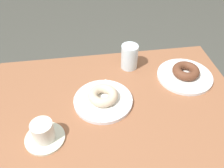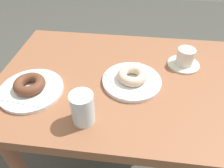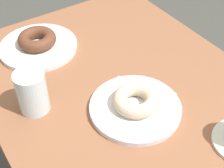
{
  "view_description": "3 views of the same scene",
  "coord_description": "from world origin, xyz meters",
  "px_view_note": "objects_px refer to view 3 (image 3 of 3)",
  "views": [
    {
      "loc": [
        -0.11,
        -0.62,
        1.44
      ],
      "look_at": [
        -0.0,
        0.07,
        0.8
      ],
      "focal_mm": 38.64,
      "sensor_mm": 36.0,
      "label": 1
    },
    {
      "loc": [
        -0.05,
        0.65,
        1.3
      ],
      "look_at": [
        0.02,
        0.1,
        0.8
      ],
      "focal_mm": 34.21,
      "sensor_mm": 36.0,
      "label": 2
    },
    {
      "loc": [
        -0.48,
        0.38,
        1.36
      ],
      "look_at": [
        0.03,
        0.05,
        0.8
      ],
      "focal_mm": 52.53,
      "sensor_mm": 36.0,
      "label": 3
    }
  ],
  "objects_px": {
    "donut_chocolate_ring": "(37,39)",
    "water_glass": "(32,92)",
    "donut_sugar_ring": "(136,100)",
    "plate_chocolate_ring": "(38,47)",
    "plate_sugar_ring": "(135,108)"
  },
  "relations": [
    {
      "from": "plate_chocolate_ring",
      "to": "water_glass",
      "type": "xyz_separation_m",
      "value": [
        -0.22,
        0.11,
        0.05
      ]
    },
    {
      "from": "plate_sugar_ring",
      "to": "donut_sugar_ring",
      "type": "xyz_separation_m",
      "value": [
        0.0,
        0.0,
        0.03
      ]
    },
    {
      "from": "donut_sugar_ring",
      "to": "water_glass",
      "type": "bearing_deg",
      "value": 54.91
    },
    {
      "from": "donut_chocolate_ring",
      "to": "plate_sugar_ring",
      "type": "relative_size",
      "value": 0.5
    },
    {
      "from": "donut_chocolate_ring",
      "to": "donut_sugar_ring",
      "type": "distance_m",
      "value": 0.38
    },
    {
      "from": "donut_chocolate_ring",
      "to": "water_glass",
      "type": "distance_m",
      "value": 0.25
    },
    {
      "from": "plate_sugar_ring",
      "to": "water_glass",
      "type": "distance_m",
      "value": 0.25
    },
    {
      "from": "plate_sugar_ring",
      "to": "donut_sugar_ring",
      "type": "height_order",
      "value": "donut_sugar_ring"
    },
    {
      "from": "plate_sugar_ring",
      "to": "water_glass",
      "type": "xyz_separation_m",
      "value": [
        0.14,
        0.2,
        0.05
      ]
    },
    {
      "from": "donut_chocolate_ring",
      "to": "water_glass",
      "type": "xyz_separation_m",
      "value": [
        -0.22,
        0.11,
        0.02
      ]
    },
    {
      "from": "plate_chocolate_ring",
      "to": "donut_sugar_ring",
      "type": "bearing_deg",
      "value": -165.45
    },
    {
      "from": "plate_chocolate_ring",
      "to": "donut_sugar_ring",
      "type": "xyz_separation_m",
      "value": [
        -0.37,
        -0.1,
        0.03
      ]
    },
    {
      "from": "plate_chocolate_ring",
      "to": "donut_chocolate_ring",
      "type": "xyz_separation_m",
      "value": [
        0.0,
        0.0,
        0.03
      ]
    },
    {
      "from": "plate_sugar_ring",
      "to": "water_glass",
      "type": "height_order",
      "value": "water_glass"
    },
    {
      "from": "donut_sugar_ring",
      "to": "plate_sugar_ring",
      "type": "bearing_deg",
      "value": 0.0
    }
  ]
}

